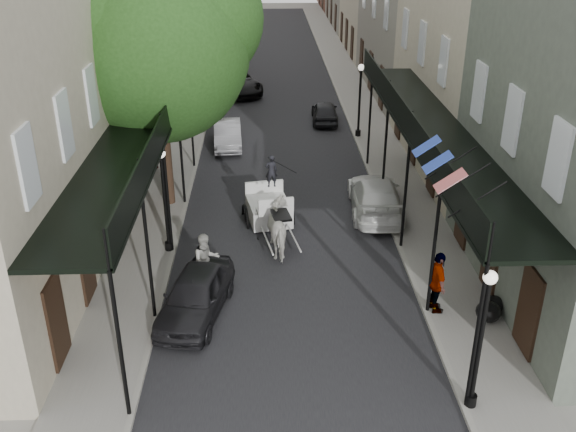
{
  "coord_description": "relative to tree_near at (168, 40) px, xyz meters",
  "views": [
    {
      "loc": [
        -0.68,
        -13.67,
        10.87
      ],
      "look_at": [
        0.01,
        5.47,
        1.6
      ],
      "focal_mm": 40.0,
      "sensor_mm": 36.0,
      "label": 1
    }
  ],
  "objects": [
    {
      "name": "lamppost_right_near",
      "position": [
        8.3,
        -12.18,
        -4.44
      ],
      "size": [
        0.32,
        0.32,
        3.71
      ],
      "color": "black",
      "rests_on": "sidewalk_right"
    },
    {
      "name": "pedestrian_sidewalk_right",
      "position": [
        8.4,
        -8.2,
        -5.41
      ],
      "size": [
        0.53,
        1.15,
        1.92
      ],
      "primitive_type": "imported",
      "rotation": [
        0.0,
        0.0,
        1.63
      ],
      "color": "gray",
      "rests_on": "sidewalk_right"
    },
    {
      "name": "sidewalk_left",
      "position": [
        -0.8,
        9.82,
        -6.43
      ],
      "size": [
        2.2,
        90.0,
        0.12
      ],
      "primitive_type": "cube",
      "color": "gray",
      "rests_on": "ground"
    },
    {
      "name": "pedestrian_walking",
      "position": [
        1.58,
        -6.34,
        -5.59
      ],
      "size": [
        1.07,
        0.98,
        1.79
      ],
      "primitive_type": "imported",
      "rotation": [
        0.0,
        0.0,
        0.42
      ],
      "color": "#A4A39A",
      "rests_on": "ground"
    },
    {
      "name": "lamppost_left",
      "position": [
        0.1,
        -4.18,
        -4.44
      ],
      "size": [
        0.32,
        0.32,
        3.71
      ],
      "color": "black",
      "rests_on": "sidewalk_left"
    },
    {
      "name": "road",
      "position": [
        4.2,
        9.82,
        -6.48
      ],
      "size": [
        8.0,
        90.0,
        0.01
      ],
      "primitive_type": "cube",
      "color": "black",
      "rests_on": "ground"
    },
    {
      "name": "car_left_far",
      "position": [
        1.6,
        16.96,
        -5.73
      ],
      "size": [
        4.08,
        5.93,
        1.51
      ],
      "primitive_type": "imported",
      "rotation": [
        0.0,
        0.0,
        0.32
      ],
      "color": "black",
      "rests_on": "ground"
    },
    {
      "name": "pedestrian_sidewalk_left",
      "position": [
        -1.6,
        3.62,
        -5.4
      ],
      "size": [
        1.3,
        0.81,
        1.93
      ],
      "primitive_type": "imported",
      "rotation": [
        0.0,
        0.0,
        3.06
      ],
      "color": "gray",
      "rests_on": "sidewalk_left"
    },
    {
      "name": "tree_near",
      "position": [
        0.0,
        0.0,
        0.0
      ],
      "size": [
        7.31,
        6.8,
        9.63
      ],
      "color": "#382619",
      "rests_on": "sidewalk_left"
    },
    {
      "name": "trash_bags",
      "position": [
        9.91,
        -8.59,
        -6.08
      ],
      "size": [
        0.97,
        1.12,
        0.61
      ],
      "color": "black",
      "rests_on": "sidewalk_right"
    },
    {
      "name": "ground",
      "position": [
        4.2,
        -10.18,
        -6.49
      ],
      "size": [
        140.0,
        140.0,
        0.0
      ],
      "primitive_type": "plane",
      "color": "gray",
      "rests_on": "ground"
    },
    {
      "name": "building_row_left",
      "position": [
        -4.4,
        19.82,
        -1.24
      ],
      "size": [
        5.0,
        80.0,
        10.5
      ],
      "primitive_type": "cube",
      "color": "#B4AA90",
      "rests_on": "ground"
    },
    {
      "name": "tree_far",
      "position": [
        -0.05,
        14.0,
        -0.65
      ],
      "size": [
        6.45,
        6.0,
        8.61
      ],
      "color": "#382619",
      "rests_on": "sidewalk_left"
    },
    {
      "name": "gallery_left",
      "position": [
        -0.59,
        -3.2,
        -2.44
      ],
      "size": [
        2.2,
        18.05,
        4.88
      ],
      "color": "black",
      "rests_on": "sidewalk_left"
    },
    {
      "name": "sidewalk_right",
      "position": [
        9.2,
        9.82,
        -6.43
      ],
      "size": [
        2.2,
        90.0,
        0.12
      ],
      "primitive_type": "cube",
      "color": "gray",
      "rests_on": "ground"
    },
    {
      "name": "lamppost_right_far",
      "position": [
        8.3,
        7.82,
        -4.44
      ],
      "size": [
        0.32,
        0.32,
        3.71
      ],
      "color": "black",
      "rests_on": "sidewalk_right"
    },
    {
      "name": "building_row_right",
      "position": [
        12.8,
        19.82,
        -1.24
      ],
      "size": [
        5.0,
        80.0,
        10.5
      ],
      "primitive_type": "cube",
      "color": "slate",
      "rests_on": "ground"
    },
    {
      "name": "car_right_far",
      "position": [
        6.8,
        10.59,
        -5.9
      ],
      "size": [
        1.52,
        3.51,
        1.18
      ],
      "primitive_type": "imported",
      "rotation": [
        0.0,
        0.0,
        3.1
      ],
      "color": "black",
      "rests_on": "ground"
    },
    {
      "name": "car_left_mid",
      "position": [
        1.6,
        6.78,
        -5.86
      ],
      "size": [
        1.57,
        3.86,
        1.25
      ],
      "primitive_type": "imported",
      "rotation": [
        0.0,
        0.0,
        0.07
      ],
      "color": "#939297",
      "rests_on": "ground"
    },
    {
      "name": "gallery_right",
      "position": [
        8.99,
        -3.2,
        -2.44
      ],
      "size": [
        2.2,
        18.05,
        4.88
      ],
      "color": "black",
      "rests_on": "sidewalk_right"
    },
    {
      "name": "car_left_near",
      "position": [
        1.39,
        -7.96,
        -5.81
      ],
      "size": [
        2.39,
        4.22,
        1.35
      ],
      "primitive_type": "imported",
      "rotation": [
        0.0,
        0.0,
        -0.21
      ],
      "color": "black",
      "rests_on": "ground"
    },
    {
      "name": "carriage",
      "position": [
        3.51,
        -1.49,
        -5.35
      ],
      "size": [
        2.06,
        2.81,
        2.94
      ],
      "rotation": [
        0.0,
        0.0,
        0.18
      ],
      "color": "black",
      "rests_on": "ground"
    },
    {
      "name": "horse",
      "position": [
        4.01,
        -4.18,
        -5.61
      ],
      "size": [
        1.31,
        2.22,
        1.76
      ],
      "primitive_type": "imported",
      "rotation": [
        0.0,
        0.0,
        3.33
      ],
      "color": "silver",
      "rests_on": "ground"
    },
    {
      "name": "car_right_near",
      "position": [
        7.74,
        -1.18,
        -5.8
      ],
      "size": [
        2.2,
        4.85,
        1.38
      ],
      "primitive_type": "imported",
      "rotation": [
        0.0,
        0.0,
        3.08
      ],
      "color": "silver",
      "rests_on": "ground"
    }
  ]
}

